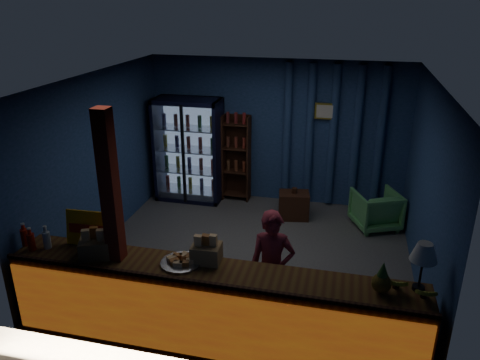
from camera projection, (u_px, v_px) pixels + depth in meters
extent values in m
plane|color=#515154|center=(249.00, 257.00, 6.89)|extent=(4.60, 4.60, 0.00)
plane|color=navy|center=(276.00, 132.00, 8.40)|extent=(4.60, 0.00, 4.60)
plane|color=navy|center=(200.00, 255.00, 4.42)|extent=(4.60, 0.00, 4.60)
plane|color=navy|center=(98.00, 162.00, 6.91)|extent=(0.00, 4.40, 4.40)
plane|color=navy|center=(427.00, 190.00, 5.91)|extent=(0.00, 4.40, 4.40)
plane|color=#472D19|center=(251.00, 79.00, 5.93)|extent=(4.60, 4.60, 0.00)
cube|color=brown|center=(211.00, 308.00, 5.00)|extent=(4.40, 0.55, 0.95)
cube|color=red|center=(203.00, 326.00, 4.74)|extent=(4.35, 0.02, 0.81)
cube|color=#3E2213|center=(202.00, 283.00, 4.57)|extent=(4.40, 0.04, 0.04)
cube|color=maroon|center=(114.00, 229.00, 4.92)|extent=(0.16, 0.16, 2.60)
cube|color=black|center=(194.00, 146.00, 8.79)|extent=(1.20, 0.06, 1.90)
cube|color=black|center=(160.00, 148.00, 8.67)|extent=(0.06, 0.60, 1.90)
cube|color=black|center=(219.00, 152.00, 8.43)|extent=(0.06, 0.60, 1.90)
cube|color=black|center=(187.00, 101.00, 8.21)|extent=(1.20, 0.60, 0.08)
cube|color=black|center=(191.00, 196.00, 8.89)|extent=(1.20, 0.60, 0.08)
cube|color=#99B2D8|center=(193.00, 147.00, 8.75)|extent=(1.08, 0.02, 1.74)
cube|color=white|center=(184.00, 155.00, 8.30)|extent=(1.12, 0.02, 1.78)
cube|color=black|center=(183.00, 155.00, 8.28)|extent=(0.05, 0.05, 1.80)
cube|color=silver|center=(191.00, 189.00, 8.84)|extent=(1.08, 0.48, 0.02)
cylinder|color=#A22217|center=(168.00, 181.00, 8.89)|extent=(0.07, 0.07, 0.22)
cylinder|color=#19641F|center=(179.00, 182.00, 8.84)|extent=(0.07, 0.07, 0.22)
cylinder|color=#AEA31A|center=(190.00, 183.00, 8.79)|extent=(0.07, 0.07, 0.22)
cylinder|color=#201753|center=(202.00, 184.00, 8.74)|extent=(0.07, 0.07, 0.22)
cylinder|color=maroon|center=(213.00, 185.00, 8.69)|extent=(0.07, 0.07, 0.22)
cube|color=silver|center=(190.00, 170.00, 8.69)|extent=(1.08, 0.48, 0.02)
cylinder|color=#19641F|center=(167.00, 161.00, 8.74)|extent=(0.07, 0.07, 0.22)
cylinder|color=#AEA31A|center=(178.00, 162.00, 8.69)|extent=(0.07, 0.07, 0.22)
cylinder|color=#201753|center=(190.00, 163.00, 8.64)|extent=(0.07, 0.07, 0.22)
cylinder|color=maroon|center=(201.00, 164.00, 8.59)|extent=(0.07, 0.07, 0.22)
cylinder|color=#A22217|center=(213.00, 165.00, 8.54)|extent=(0.07, 0.07, 0.22)
cube|color=silver|center=(189.00, 149.00, 8.54)|extent=(1.08, 0.48, 0.02)
cylinder|color=#AEA31A|center=(165.00, 141.00, 8.59)|extent=(0.07, 0.07, 0.22)
cylinder|color=#201753|center=(177.00, 141.00, 8.54)|extent=(0.07, 0.07, 0.22)
cylinder|color=maroon|center=(189.00, 142.00, 8.49)|extent=(0.07, 0.07, 0.22)
cylinder|color=#A22217|center=(200.00, 143.00, 8.45)|extent=(0.07, 0.07, 0.22)
cylinder|color=#19641F|center=(212.00, 144.00, 8.40)|extent=(0.07, 0.07, 0.22)
cube|color=silver|center=(188.00, 128.00, 8.40)|extent=(1.08, 0.48, 0.02)
cylinder|color=#201753|center=(164.00, 119.00, 8.45)|extent=(0.07, 0.07, 0.22)
cylinder|color=maroon|center=(176.00, 120.00, 8.40)|extent=(0.07, 0.07, 0.22)
cylinder|color=#A22217|center=(188.00, 121.00, 8.35)|extent=(0.07, 0.07, 0.22)
cylinder|color=#19641F|center=(200.00, 122.00, 8.30)|extent=(0.07, 0.07, 0.22)
cylinder|color=#AEA31A|center=(212.00, 122.00, 8.25)|extent=(0.07, 0.07, 0.22)
cube|color=#3E2213|center=(238.00, 156.00, 8.69)|extent=(0.50, 0.02, 1.60)
cube|color=#3E2213|center=(224.00, 157.00, 8.63)|extent=(0.03, 0.28, 1.60)
cube|color=#3E2213|center=(249.00, 159.00, 8.52)|extent=(0.03, 0.28, 1.60)
cube|color=#3E2213|center=(236.00, 193.00, 8.83)|extent=(0.46, 0.26, 0.02)
cube|color=#3E2213|center=(236.00, 171.00, 8.67)|extent=(0.46, 0.26, 0.02)
cube|color=#3E2213|center=(236.00, 148.00, 8.50)|extent=(0.46, 0.26, 0.02)
cube|color=#3E2213|center=(236.00, 124.00, 8.33)|extent=(0.46, 0.26, 0.02)
cylinder|color=navy|center=(287.00, 134.00, 8.30)|extent=(0.14, 0.14, 2.50)
cylinder|color=navy|center=(309.00, 135.00, 8.21)|extent=(0.14, 0.14, 2.50)
cylinder|color=navy|center=(333.00, 137.00, 8.13)|extent=(0.14, 0.14, 2.50)
cylinder|color=navy|center=(356.00, 138.00, 8.04)|extent=(0.14, 0.14, 2.50)
cylinder|color=navy|center=(380.00, 140.00, 7.95)|extent=(0.14, 0.14, 2.50)
cube|color=gold|center=(325.00, 111.00, 7.96)|extent=(0.36, 0.03, 0.28)
cube|color=silver|center=(325.00, 111.00, 7.94)|extent=(0.30, 0.01, 0.22)
imported|color=maroon|center=(272.00, 269.00, 5.30)|extent=(0.55, 0.40, 1.41)
imported|color=#5BB764|center=(376.00, 209.00, 7.67)|extent=(0.90, 0.91, 0.63)
cube|color=#3E2213|center=(294.00, 205.00, 8.03)|extent=(0.56, 0.45, 0.46)
cylinder|color=#3E2213|center=(294.00, 190.00, 7.92)|extent=(0.09, 0.09, 0.09)
cube|color=#FFB10D|center=(88.00, 228.00, 5.25)|extent=(0.51, 0.12, 0.41)
cube|color=red|center=(87.00, 229.00, 5.24)|extent=(0.43, 0.05, 0.10)
cylinder|color=red|center=(25.00, 237.00, 5.28)|extent=(0.08, 0.08, 0.20)
cylinder|color=red|center=(23.00, 226.00, 5.23)|extent=(0.04, 0.04, 0.08)
cylinder|color=white|center=(22.00, 224.00, 5.22)|extent=(0.04, 0.04, 0.02)
cylinder|color=red|center=(31.00, 242.00, 5.18)|extent=(0.08, 0.08, 0.20)
cylinder|color=red|center=(29.00, 231.00, 5.13)|extent=(0.04, 0.04, 0.08)
cylinder|color=white|center=(29.00, 229.00, 5.11)|extent=(0.04, 0.04, 0.02)
cylinder|color=silver|center=(47.00, 240.00, 5.22)|extent=(0.08, 0.08, 0.20)
cylinder|color=silver|center=(45.00, 229.00, 5.17)|extent=(0.04, 0.04, 0.08)
cylinder|color=white|center=(45.00, 227.00, 5.16)|extent=(0.04, 0.04, 0.02)
cube|color=#A37B4F|center=(95.00, 248.00, 5.05)|extent=(0.39, 0.36, 0.20)
cube|color=orange|center=(86.00, 235.00, 4.98)|extent=(0.10, 0.08, 0.13)
cube|color=orange|center=(93.00, 234.00, 4.99)|extent=(0.10, 0.08, 0.13)
cube|color=orange|center=(101.00, 234.00, 5.00)|extent=(0.10, 0.08, 0.13)
cube|color=#A37B4F|center=(206.00, 253.00, 4.96)|extent=(0.31, 0.26, 0.20)
cube|color=orange|center=(199.00, 239.00, 4.91)|extent=(0.08, 0.06, 0.12)
cube|color=orange|center=(206.00, 240.00, 4.90)|extent=(0.08, 0.06, 0.12)
cube|color=orange|center=(213.00, 240.00, 4.88)|extent=(0.08, 0.06, 0.12)
cylinder|color=silver|center=(181.00, 262.00, 4.94)|extent=(0.44, 0.44, 0.02)
cube|color=orange|center=(189.00, 261.00, 4.91)|extent=(0.10, 0.07, 0.05)
cube|color=orange|center=(188.00, 257.00, 4.97)|extent=(0.11, 0.11, 0.05)
cube|color=orange|center=(184.00, 255.00, 5.01)|extent=(0.07, 0.10, 0.05)
cube|color=orange|center=(177.00, 256.00, 5.00)|extent=(0.11, 0.11, 0.05)
cube|color=orange|center=(173.00, 259.00, 4.95)|extent=(0.10, 0.07, 0.05)
cube|color=orange|center=(173.00, 262.00, 4.89)|extent=(0.11, 0.11, 0.05)
cube|color=orange|center=(178.00, 264.00, 4.85)|extent=(0.07, 0.10, 0.05)
cube|color=orange|center=(184.00, 263.00, 4.86)|extent=(0.11, 0.11, 0.05)
cylinder|color=black|center=(418.00, 288.00, 4.50)|extent=(0.12, 0.12, 0.04)
cylinder|color=black|center=(421.00, 272.00, 4.43)|extent=(0.02, 0.02, 0.36)
cone|color=white|center=(424.00, 252.00, 4.35)|extent=(0.26, 0.26, 0.18)
sphere|color=#7C6316|center=(381.00, 283.00, 4.43)|extent=(0.19, 0.19, 0.19)
cone|color=#2E6121|center=(383.00, 269.00, 4.37)|extent=(0.10, 0.10, 0.15)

